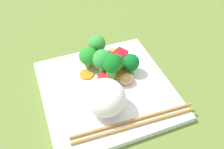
# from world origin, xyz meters

# --- Properties ---
(ground_plane) EXTENTS (1.10, 1.10, 0.02)m
(ground_plane) POSITION_xyz_m (0.00, 0.00, -0.01)
(ground_plane) COLOR olive
(square_plate) EXTENTS (0.28, 0.28, 0.01)m
(square_plate) POSITION_xyz_m (0.00, 0.00, 0.01)
(square_plate) COLOR white
(square_plate) RESTS_ON ground_plane
(rice_mound) EXTENTS (0.08, 0.08, 0.07)m
(rice_mound) POSITION_xyz_m (-0.05, 0.02, 0.05)
(rice_mound) COLOR white
(rice_mound) RESTS_ON square_plate
(broccoli_floret_0) EXTENTS (0.04, 0.04, 0.07)m
(broccoli_floret_0) POSITION_xyz_m (0.02, -0.02, 0.06)
(broccoli_floret_0) COLOR #70A653
(broccoli_floret_0) RESTS_ON square_plate
(broccoli_floret_1) EXTENTS (0.03, 0.03, 0.04)m
(broccoli_floret_1) POSITION_xyz_m (0.05, -0.04, 0.04)
(broccoli_floret_1) COLOR #80B35B
(broccoli_floret_1) RESTS_ON square_plate
(broccoli_floret_2) EXTENTS (0.04, 0.04, 0.05)m
(broccoli_floret_2) POSITION_xyz_m (0.08, 0.02, 0.04)
(broccoli_floret_2) COLOR #6FB14D
(broccoli_floret_2) RESTS_ON square_plate
(broccoli_floret_3) EXTENTS (0.04, 0.04, 0.05)m
(broccoli_floret_3) POSITION_xyz_m (0.03, -0.06, 0.04)
(broccoli_floret_3) COLOR #70B05A
(broccoli_floret_3) RESTS_ON square_plate
(broccoli_floret_4) EXTENTS (0.04, 0.04, 0.06)m
(broccoli_floret_4) POSITION_xyz_m (0.05, -0.01, 0.05)
(broccoli_floret_4) COLOR #7DB95E
(broccoli_floret_4) RESTS_ON square_plate
(broccoli_floret_5) EXTENTS (0.04, 0.04, 0.06)m
(broccoli_floret_5) POSITION_xyz_m (0.11, -0.01, 0.05)
(broccoli_floret_5) COLOR #65A749
(broccoli_floret_5) RESTS_ON square_plate
(carrot_slice_0) EXTENTS (0.04, 0.04, 0.01)m
(carrot_slice_0) POSITION_xyz_m (0.07, -0.01, 0.02)
(carrot_slice_0) COLOR orange
(carrot_slice_0) RESTS_ON square_plate
(carrot_slice_1) EXTENTS (0.04, 0.04, 0.01)m
(carrot_slice_1) POSITION_xyz_m (0.02, -0.04, 0.02)
(carrot_slice_1) COLOR orange
(carrot_slice_1) RESTS_ON square_plate
(carrot_slice_2) EXTENTS (0.04, 0.04, 0.00)m
(carrot_slice_2) POSITION_xyz_m (0.05, 0.03, 0.02)
(carrot_slice_2) COLOR orange
(carrot_slice_2) RESTS_ON square_plate
(carrot_slice_3) EXTENTS (0.04, 0.04, 0.01)m
(carrot_slice_3) POSITION_xyz_m (0.10, -0.05, 0.02)
(carrot_slice_3) COLOR orange
(carrot_slice_3) RESTS_ON square_plate
(carrot_slice_4) EXTENTS (0.03, 0.03, 0.01)m
(carrot_slice_4) POSITION_xyz_m (0.05, -0.06, 0.02)
(carrot_slice_4) COLOR orange
(carrot_slice_4) RESTS_ON square_plate
(pepper_chunk_0) EXTENTS (0.03, 0.03, 0.02)m
(pepper_chunk_0) POSITION_xyz_m (0.02, 0.00, 0.02)
(pepper_chunk_0) COLOR red
(pepper_chunk_0) RESTS_ON square_plate
(pepper_chunk_1) EXTENTS (0.04, 0.04, 0.01)m
(pepper_chunk_1) POSITION_xyz_m (0.07, -0.03, 0.02)
(pepper_chunk_1) COLOR red
(pepper_chunk_1) RESTS_ON square_plate
(pepper_chunk_2) EXTENTS (0.04, 0.04, 0.02)m
(pepper_chunk_2) POSITION_xyz_m (0.08, -0.06, 0.02)
(pepper_chunk_2) COLOR red
(pepper_chunk_2) RESTS_ON square_plate
(chicken_piece_0) EXTENTS (0.03, 0.03, 0.02)m
(chicken_piece_0) POSITION_xyz_m (-0.00, -0.05, 0.02)
(chicken_piece_0) COLOR tan
(chicken_piece_0) RESTS_ON square_plate
(chopstick_pair) EXTENTS (0.02, 0.24, 0.01)m
(chopstick_pair) POSITION_xyz_m (-0.10, -0.02, 0.02)
(chopstick_pair) COLOR #A27539
(chopstick_pair) RESTS_ON square_plate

